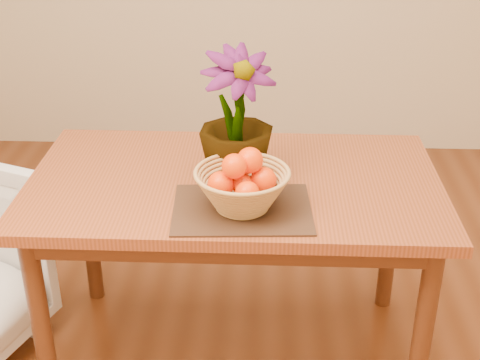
{
  "coord_description": "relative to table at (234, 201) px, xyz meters",
  "views": [
    {
      "loc": [
        0.11,
        -1.72,
        1.78
      ],
      "look_at": [
        0.03,
        0.09,
        0.85
      ],
      "focal_mm": 50.0,
      "sensor_mm": 36.0,
      "label": 1
    }
  ],
  "objects": [
    {
      "name": "placemat",
      "position": [
        0.04,
        -0.21,
        0.09
      ],
      "size": [
        0.45,
        0.34,
        0.01
      ],
      "primitive_type": "cube",
      "rotation": [
        0.0,
        0.0,
        0.05
      ],
      "color": "#382114",
      "rests_on": "table"
    },
    {
      "name": "potted_plant",
      "position": [
        0.01,
        -0.0,
        0.31
      ],
      "size": [
        0.33,
        0.33,
        0.45
      ],
      "primitive_type": "imported",
      "rotation": [
        0.0,
        0.0,
        0.42
      ],
      "color": "#1E4513",
      "rests_on": "table"
    },
    {
      "name": "wicker_basket",
      "position": [
        0.04,
        -0.21,
        0.15
      ],
      "size": [
        0.3,
        0.3,
        0.12
      ],
      "color": "#B3864A",
      "rests_on": "placemat"
    },
    {
      "name": "table",
      "position": [
        0.0,
        0.0,
        0.0
      ],
      "size": [
        1.4,
        0.8,
        0.75
      ],
      "color": "brown",
      "rests_on": "floor"
    },
    {
      "name": "orange_pile",
      "position": [
        0.04,
        -0.21,
        0.2
      ],
      "size": [
        0.21,
        0.2,
        0.15
      ],
      "rotation": [
        0.0,
        0.0,
        -0.34
      ],
      "color": "#FB2F04",
      "rests_on": "wicker_basket"
    }
  ]
}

